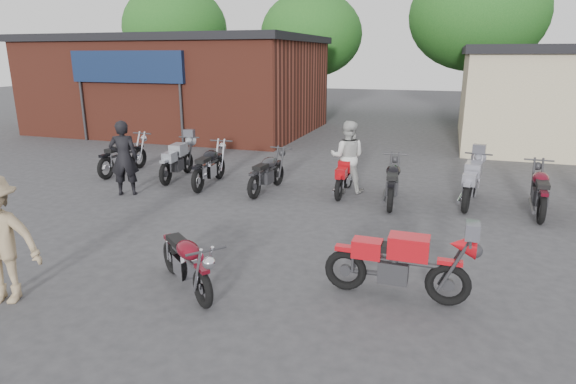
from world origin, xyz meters
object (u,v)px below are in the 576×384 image
(row_bike_2, at_px, (209,164))
(row_bike_7, at_px, (540,188))
(row_bike_3, at_px, (267,170))
(row_bike_4, at_px, (345,174))
(row_bike_0, at_px, (124,153))
(row_bike_6, at_px, (472,180))
(sportbike, at_px, (399,261))
(vintage_motorcycle, at_px, (186,258))
(helmet, at_px, (197,257))
(person_light, at_px, (347,157))
(row_bike_1, at_px, (177,158))
(person_dark, at_px, (124,158))
(row_bike_5, at_px, (393,180))

(row_bike_2, relative_size, row_bike_7, 1.03)
(row_bike_3, distance_m, row_bike_4, 1.99)
(row_bike_0, distance_m, row_bike_2, 3.11)
(row_bike_3, height_order, row_bike_6, row_bike_6)
(sportbike, relative_size, row_bike_7, 1.00)
(row_bike_3, height_order, row_bike_4, row_bike_3)
(row_bike_0, xyz_separation_m, row_bike_3, (4.79, -0.53, -0.04))
(vintage_motorcycle, height_order, row_bike_0, row_bike_0)
(sportbike, bearing_deg, helmet, 178.09)
(helmet, xyz_separation_m, row_bike_7, (5.95, 4.83, 0.48))
(helmet, distance_m, person_light, 5.52)
(person_light, relative_size, row_bike_0, 0.89)
(vintage_motorcycle, relative_size, row_bike_0, 0.86)
(row_bike_1, relative_size, row_bike_2, 0.98)
(vintage_motorcycle, height_order, row_bike_2, row_bike_2)
(person_dark, xyz_separation_m, row_bike_3, (3.30, 1.40, -0.38))
(row_bike_3, bearing_deg, person_light, -67.04)
(row_bike_6, bearing_deg, row_bike_3, 104.46)
(row_bike_6, bearing_deg, row_bike_2, 102.29)
(person_dark, height_order, row_bike_4, person_dark)
(vintage_motorcycle, distance_m, person_light, 6.28)
(sportbike, relative_size, person_light, 1.10)
(sportbike, distance_m, row_bike_0, 10.12)
(vintage_motorcycle, distance_m, row_bike_0, 8.23)
(row_bike_0, relative_size, row_bike_2, 1.00)
(vintage_motorcycle, xyz_separation_m, helmet, (-0.34, 0.91, -0.41))
(person_light, bearing_deg, row_bike_6, 172.53)
(person_dark, height_order, row_bike_3, person_dark)
(sportbike, bearing_deg, row_bike_7, 63.40)
(vintage_motorcycle, xyz_separation_m, row_bike_6, (4.19, 6.00, 0.07))
(helmet, bearing_deg, row_bike_4, 73.50)
(person_light, xyz_separation_m, row_bike_0, (-6.75, -0.12, -0.32))
(helmet, bearing_deg, person_dark, 139.54)
(row_bike_2, height_order, row_bike_5, row_bike_2)
(person_light, bearing_deg, sportbike, 104.56)
(helmet, height_order, row_bike_2, row_bike_2)
(person_light, bearing_deg, vintage_motorcycle, 74.71)
(row_bike_0, bearing_deg, row_bike_5, -91.58)
(row_bike_4, bearing_deg, row_bike_3, 102.13)
(row_bike_5, bearing_deg, row_bike_3, 85.80)
(row_bike_2, bearing_deg, row_bike_1, 67.73)
(row_bike_3, relative_size, row_bike_4, 1.08)
(sportbike, height_order, row_bike_4, sportbike)
(helmet, bearing_deg, row_bike_5, 59.15)
(person_dark, relative_size, row_bike_2, 0.91)
(person_dark, relative_size, row_bike_6, 0.92)
(person_dark, bearing_deg, row_bike_3, 177.93)
(row_bike_4, bearing_deg, row_bike_7, -93.14)
(row_bike_3, distance_m, row_bike_6, 5.01)
(sportbike, height_order, row_bike_2, row_bike_2)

